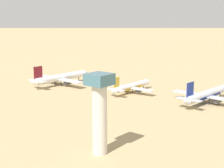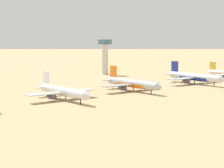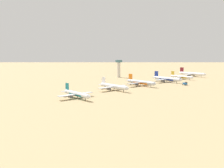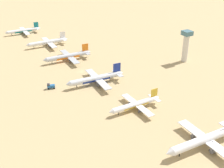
{
  "view_description": "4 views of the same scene",
  "coord_description": "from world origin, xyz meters",
  "px_view_note": "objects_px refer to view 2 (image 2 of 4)",
  "views": [
    {
      "loc": [
        -166.05,
        -49.88,
        44.96
      ],
      "look_at": [
        -8.28,
        79.6,
        3.82
      ],
      "focal_mm": 57.76,
      "sensor_mm": 36.0,
      "label": 1
    },
    {
      "loc": [
        150.56,
        -161.25,
        27.07
      ],
      "look_at": [
        0.05,
        -38.77,
        4.73
      ],
      "focal_mm": 63.84,
      "sensor_mm": 36.0,
      "label": 2
    },
    {
      "loc": [
        163.48,
        -217.97,
        34.46
      ],
      "look_at": [
        3.18,
        -70.95,
        6.39
      ],
      "focal_mm": 36.94,
      "sensor_mm": 36.0,
      "label": 3
    },
    {
      "loc": [
        85.85,
        200.5,
        98.47
      ],
      "look_at": [
        -5.92,
        37.81,
        4.36
      ],
      "focal_mm": 49.19,
      "sensor_mm": 36.0,
      "label": 4
    }
  ],
  "objects_px": {
    "parked_jet_1": "(63,91)",
    "parked_jet_3": "(194,77)",
    "parked_jet_2": "(132,83)",
    "control_tower": "(105,55)"
  },
  "relations": [
    {
      "from": "parked_jet_1",
      "to": "parked_jet_3",
      "type": "relative_size",
      "value": 0.92
    },
    {
      "from": "parked_jet_2",
      "to": "control_tower",
      "type": "height_order",
      "value": "control_tower"
    },
    {
      "from": "parked_jet_1",
      "to": "control_tower",
      "type": "distance_m",
      "value": 126.86
    },
    {
      "from": "parked_jet_2",
      "to": "parked_jet_3",
      "type": "distance_m",
      "value": 50.37
    },
    {
      "from": "control_tower",
      "to": "parked_jet_2",
      "type": "bearing_deg",
      "value": -29.92
    },
    {
      "from": "parked_jet_2",
      "to": "parked_jet_3",
      "type": "xyz_separation_m",
      "value": [
        -0.88,
        50.36,
        0.19
      ]
    },
    {
      "from": "parked_jet_1",
      "to": "parked_jet_2",
      "type": "relative_size",
      "value": 0.96
    },
    {
      "from": "parked_jet_2",
      "to": "control_tower",
      "type": "distance_m",
      "value": 97.7
    },
    {
      "from": "parked_jet_3",
      "to": "control_tower",
      "type": "height_order",
      "value": "control_tower"
    },
    {
      "from": "parked_jet_2",
      "to": "parked_jet_1",
      "type": "bearing_deg",
      "value": -86.2
    }
  ]
}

